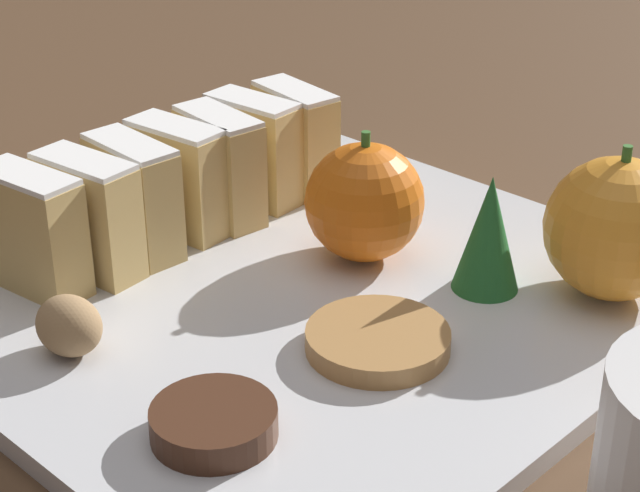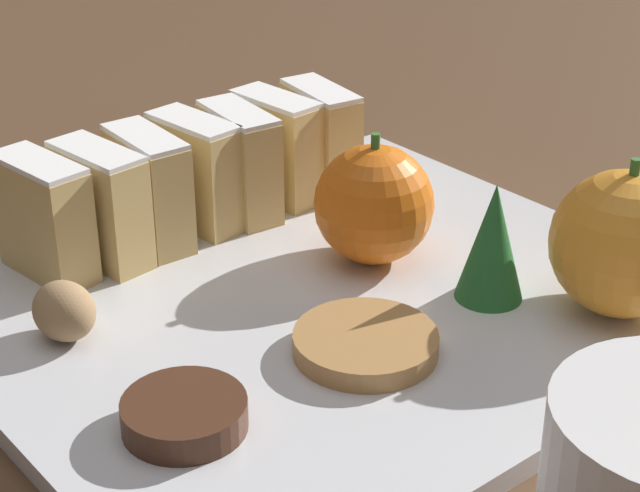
{
  "view_description": "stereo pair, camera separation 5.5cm",
  "coord_description": "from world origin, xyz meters",
  "px_view_note": "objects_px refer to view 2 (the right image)",
  "views": [
    {
      "loc": [
        0.34,
        -0.35,
        0.29
      ],
      "look_at": [
        0.0,
        0.0,
        0.04
      ],
      "focal_mm": 60.0,
      "sensor_mm": 36.0,
      "label": 1
    },
    {
      "loc": [
        0.38,
        -0.31,
        0.29
      ],
      "look_at": [
        0.0,
        0.0,
        0.04
      ],
      "focal_mm": 60.0,
      "sensor_mm": 36.0,
      "label": 2
    }
  ],
  "objects_px": {
    "orange_near": "(374,204)",
    "orange_far": "(624,243)",
    "chocolate_cookie": "(184,414)",
    "walnut": "(64,311)"
  },
  "relations": [
    {
      "from": "orange_near",
      "to": "walnut",
      "type": "height_order",
      "value": "orange_near"
    },
    {
      "from": "orange_far",
      "to": "chocolate_cookie",
      "type": "bearing_deg",
      "value": -103.71
    },
    {
      "from": "chocolate_cookie",
      "to": "orange_far",
      "type": "bearing_deg",
      "value": 76.29
    },
    {
      "from": "orange_near",
      "to": "orange_far",
      "type": "bearing_deg",
      "value": 25.93
    },
    {
      "from": "orange_near",
      "to": "walnut",
      "type": "distance_m",
      "value": 0.18
    },
    {
      "from": "walnut",
      "to": "chocolate_cookie",
      "type": "height_order",
      "value": "walnut"
    },
    {
      "from": "orange_near",
      "to": "orange_far",
      "type": "distance_m",
      "value": 0.14
    },
    {
      "from": "orange_far",
      "to": "walnut",
      "type": "height_order",
      "value": "orange_far"
    },
    {
      "from": "orange_near",
      "to": "chocolate_cookie",
      "type": "height_order",
      "value": "orange_near"
    },
    {
      "from": "orange_far",
      "to": "chocolate_cookie",
      "type": "distance_m",
      "value": 0.24
    }
  ]
}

